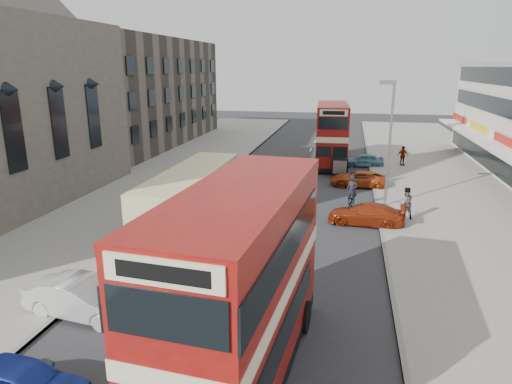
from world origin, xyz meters
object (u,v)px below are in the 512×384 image
Objects in this scene: car_right_b at (358,179)px; cyclist at (351,198)px; coach at (191,194)px; car_right_a at (366,214)px; car_left_near at (21,384)px; car_right_c at (364,160)px; street_lamp at (389,135)px; bus_second at (332,134)px; pedestrian_near at (405,203)px; pedestrian_far at (403,156)px; bus_main at (242,286)px; car_left_front at (83,298)px.

car_right_b is 5.94m from cyclist.
coach is 2.55× the size of car_right_a.
coach reaches higher than car_right_a.
car_left_near is 34.20m from car_right_c.
bus_second is (-4.02, 12.49, -1.91)m from street_lamp.
street_lamp is 23.47m from car_left_near.
car_right_b is (-0.33, 8.69, -0.04)m from car_right_a.
car_left_near is (-10.82, -20.42, -4.13)m from street_lamp.
car_right_b is (9.74, 10.40, -1.14)m from coach.
car_left_near is 0.88× the size of car_right_a.
coach is 4.99× the size of cyclist.
car_right_b is at bearing -172.59° from car_right_a.
car_right_a is 1.96× the size of cyclist.
pedestrian_far is at bearing -113.26° from pedestrian_near.
car_right_b is (9.24, 25.44, -0.06)m from car_left_near.
car_right_a is at bearing 96.54° from bus_second.
bus_second reaches higher than car_right_c.
coach is (-6.10, 12.68, -1.23)m from bus_main.
pedestrian_far is at bearing -18.69° from car_left_front.
pedestrian_far reaches higher than car_right_c.
bus_main is at bearing -93.94° from cyclist.
street_lamp is at bearing -101.51° from bus_main.
bus_second is 19.33m from coach.
coach is at bearing -59.71° from bus_main.
pedestrian_near is at bearing -36.19° from car_left_front.
car_left_near is 21.39m from cyclist.
bus_second is at bearing 107.84° from street_lamp.
street_lamp is 4.55× the size of pedestrian_far.
pedestrian_near is (2.28, 1.09, 0.50)m from car_right_a.
bus_second reaches higher than pedestrian_far.
bus_main is 2.38× the size of car_right_a.
bus_second is 33.68m from car_left_near.
street_lamp is 12.89m from coach.
bus_second is 2.27× the size of car_left_front.
street_lamp reaches higher than bus_second.
car_right_a is 1.02× the size of car_right_b.
pedestrian_far is (2.46, 13.01, -3.74)m from street_lamp.
bus_second reaches higher than cyclist.
car_right_a is at bearing -66.73° from cyclist.
cyclist is (-4.55, -13.90, -0.27)m from pedestrian_far.
pedestrian_far is (1.43, 15.58, -0.09)m from pedestrian_near.
cyclist is at bearing -1.74° from car_right_b.
pedestrian_far is (4.04, 7.98, 0.45)m from car_right_b.
coach reaches higher than pedestrian_far.
car_right_a is at bearing 7.52° from pedestrian_near.
street_lamp is 2.27× the size of car_right_c.
street_lamp is 0.73× the size of coach.
car_left_near is 1.73× the size of cyclist.
car_right_a is 17.09m from pedestrian_far.
pedestrian_near is at bearing 120.79° from car_right_a.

